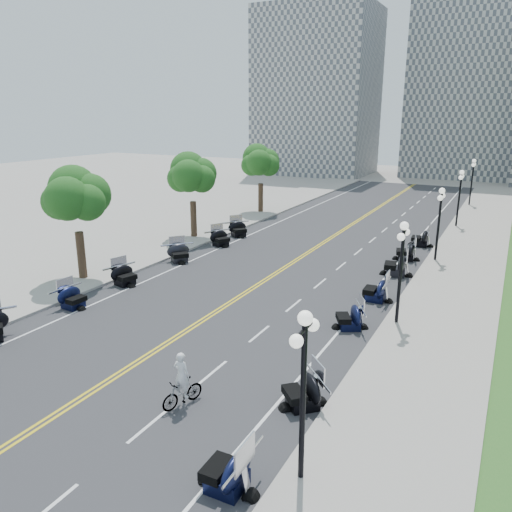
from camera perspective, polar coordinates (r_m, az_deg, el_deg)
The scene contains 49 objects.
ground at distance 24.91m, azimuth -6.24°, elevation -7.41°, with size 160.00×160.00×0.00m, color gray.
road at distance 33.14m, azimuth 3.36°, elevation -1.30°, with size 16.00×90.00×0.01m, color #333335.
centerline_yellow_a at distance 33.19m, azimuth 3.17°, elevation -1.26°, with size 0.12×90.00×0.00m, color yellow.
centerline_yellow_b at distance 33.09m, azimuth 3.55°, elevation -1.32°, with size 0.12×90.00×0.00m, color yellow.
edge_line_north at distance 31.21m, azimuth 14.14°, elevation -2.87°, with size 0.12×90.00×0.00m, color white.
edge_line_south at distance 36.11m, azimuth -5.94°, elevation 0.12°, with size 0.12×90.00×0.00m, color white.
lane_dash_3 at distance 15.45m, azimuth -22.68°, elevation -25.11°, with size 0.12×2.00×0.00m, color white.
lane_dash_4 at distance 17.60m, azimuth -12.26°, elevation -18.46°, with size 0.12×2.00×0.00m, color white.
lane_dash_5 at distance 20.32m, azimuth -4.91°, elevation -13.06°, with size 0.12×2.00×0.00m, color white.
lane_dash_6 at distance 23.41m, azimuth 0.38°, elevation -8.87°, with size 0.12×2.00×0.00m, color white.
lane_dash_7 at distance 26.75m, azimuth 4.32°, elevation -5.64°, with size 0.12×2.00×0.00m, color white.
lane_dash_8 at distance 30.24m, azimuth 7.33°, elevation -3.12°, with size 0.12×2.00×0.00m, color white.
lane_dash_9 at distance 33.85m, azimuth 9.70°, elevation -1.12°, with size 0.12×2.00×0.00m, color white.
lane_dash_10 at distance 37.53m, azimuth 11.61°, elevation 0.49°, with size 0.12×2.00×0.00m, color white.
lane_dash_11 at distance 41.28m, azimuth 13.17°, elevation 1.80°, with size 0.12×2.00×0.00m, color white.
lane_dash_12 at distance 45.07m, azimuth 14.48°, elevation 2.90°, with size 0.12×2.00×0.00m, color white.
lane_dash_13 at distance 48.89m, azimuth 15.58°, elevation 3.83°, with size 0.12×2.00×0.00m, color white.
lane_dash_14 at distance 52.74m, azimuth 16.52°, elevation 4.62°, with size 0.12×2.00×0.00m, color white.
lane_dash_15 at distance 56.61m, azimuth 17.34°, elevation 5.30°, with size 0.12×2.00×0.00m, color white.
lane_dash_16 at distance 60.49m, azimuth 18.05°, elevation 5.89°, with size 0.12×2.00×0.00m, color white.
lane_dash_17 at distance 64.40m, azimuth 18.68°, elevation 6.41°, with size 0.12×2.00×0.00m, color white.
lane_dash_18 at distance 68.31m, azimuth 19.24°, elevation 6.87°, with size 0.12×2.00×0.00m, color white.
lane_dash_19 at distance 72.23m, azimuth 19.74°, elevation 7.28°, with size 0.12×2.00×0.00m, color white.
sidewalk_north at distance 30.61m, azimuth 21.62°, elevation -3.80°, with size 5.00×90.00×0.15m, color #9E9991.
sidewalk_south at distance 38.44m, azimuth -11.05°, elevation 0.98°, with size 5.00×90.00×0.15m, color #9E9991.
distant_block_a at distance 86.64m, azimuth 6.99°, elevation 18.02°, with size 18.00×14.00×26.00m, color gray.
distant_block_b at distance 87.50m, azimuth 22.88°, elevation 18.24°, with size 16.00×12.00×30.00m, color gray.
street_lamp_1 at distance 13.79m, azimuth 5.38°, elevation -15.91°, with size 0.50×1.20×4.90m, color black, non-canonical shape.
street_lamp_2 at distance 24.40m, azimuth 16.17°, elevation -1.96°, with size 0.50×1.20×4.90m, color black, non-canonical shape.
street_lamp_3 at distance 35.90m, azimuth 20.14°, elevation 3.37°, with size 0.50×1.20×4.90m, color black, non-canonical shape.
street_lamp_4 at distance 47.65m, azimuth 22.18°, elevation 6.10°, with size 0.50×1.20×4.90m, color black, non-canonical shape.
street_lamp_5 at distance 59.50m, azimuth 23.42°, elevation 7.73°, with size 0.50×1.20×4.90m, color black, non-canonical shape.
tree_2 at distance 31.41m, azimuth -19.88°, elevation 5.71°, with size 4.80×4.80×9.20m, color #235619, non-canonical shape.
tree_3 at distance 40.40m, azimuth -7.30°, elevation 8.64°, with size 4.80×4.80×9.20m, color #235619, non-canonical shape.
tree_4 at distance 50.65m, azimuth 0.54°, elevation 10.25°, with size 4.80×4.80×9.20m, color #235619, non-canonical shape.
motorcycle_n_3 at distance 14.62m, azimuth -3.36°, elevation -23.02°, with size 1.93×1.93×1.35m, color black, non-canonical shape.
motorcycle_n_4 at distance 17.93m, azimuth 5.36°, elevation -14.93°, with size 1.92×1.92×1.35m, color black, non-canonical shape.
motorcycle_n_6 at distance 24.15m, azimuth 10.66°, elevation -6.70°, with size 1.86×1.86×1.30m, color black, non-canonical shape.
motorcycle_n_7 at distance 27.91m, azimuth 13.55°, elevation -3.64°, with size 1.95×1.95×1.37m, color black, non-canonical shape.
motorcycle_n_8 at distance 32.47m, azimuth 15.74°, elevation -0.84°, with size 2.22×2.22×1.55m, color black, non-canonical shape.
motorcycle_n_9 at distance 36.11m, azimuth 16.77°, elevation 0.64°, with size 2.00×2.00×1.40m, color black, non-canonical shape.
motorcycle_n_10 at distance 40.24m, azimuth 18.30°, elevation 2.07°, with size 2.04×2.04×1.43m, color black, non-canonical shape.
motorcycle_s_5 at distance 27.87m, azimuth -20.24°, elevation -4.36°, with size 1.80×1.80×1.26m, color black, non-canonical shape.
motorcycle_s_6 at distance 30.59m, azimuth -14.80°, elevation -2.03°, with size 1.89×1.89×1.32m, color black, non-canonical shape.
motorcycle_s_7 at distance 34.54m, azimuth -8.77°, elevation 0.44°, with size 1.97×1.97×1.38m, color black, non-canonical shape.
motorcycle_s_8 at distance 38.38m, azimuth -4.07°, elevation 2.14°, with size 1.92×1.92×1.34m, color black, non-canonical shape.
motorcycle_s_9 at distance 41.25m, azimuth -2.03°, elevation 3.19°, with size 1.98×1.98×1.39m, color black, non-canonical shape.
bicycle at distance 18.17m, azimuth -8.41°, elevation -15.20°, with size 0.47×1.68×1.01m, color #A51414.
cyclist_rider at distance 17.52m, azimuth -8.59°, elevation -11.41°, with size 0.62×0.41×1.69m, color silver.
Camera 1 is at (12.88, -18.89, 9.89)m, focal length 35.00 mm.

